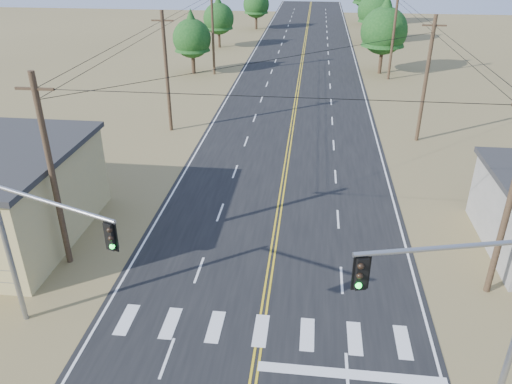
# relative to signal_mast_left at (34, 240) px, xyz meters

# --- Properties ---
(road) EXTENTS (15.00, 200.00, 0.02)m
(road) POSITION_rel_signal_mast_left_xyz_m (8.75, 23.07, -4.69)
(road) COLOR black
(road) RESTS_ON ground
(utility_pole_left_near) EXTENTS (1.80, 0.30, 10.00)m
(utility_pole_left_near) POSITION_rel_signal_mast_left_xyz_m (-1.75, 5.07, 0.42)
(utility_pole_left_near) COLOR #4C3826
(utility_pole_left_near) RESTS_ON ground
(utility_pole_left_mid) EXTENTS (1.80, 0.30, 10.00)m
(utility_pole_left_mid) POSITION_rel_signal_mast_left_xyz_m (-1.75, 25.07, 0.42)
(utility_pole_left_mid) COLOR #4C3826
(utility_pole_left_mid) RESTS_ON ground
(utility_pole_left_far) EXTENTS (1.80, 0.30, 10.00)m
(utility_pole_left_far) POSITION_rel_signal_mast_left_xyz_m (-1.75, 45.07, 0.42)
(utility_pole_left_far) COLOR #4C3826
(utility_pole_left_far) RESTS_ON ground
(utility_pole_right_near) EXTENTS (1.80, 0.30, 10.00)m
(utility_pole_right_near) POSITION_rel_signal_mast_left_xyz_m (19.25, 5.07, 0.42)
(utility_pole_right_near) COLOR #4C3826
(utility_pole_right_near) RESTS_ON ground
(utility_pole_right_mid) EXTENTS (1.80, 0.30, 10.00)m
(utility_pole_right_mid) POSITION_rel_signal_mast_left_xyz_m (19.25, 25.07, 0.42)
(utility_pole_right_mid) COLOR #4C3826
(utility_pole_right_mid) RESTS_ON ground
(utility_pole_right_far) EXTENTS (1.80, 0.30, 10.00)m
(utility_pole_right_far) POSITION_rel_signal_mast_left_xyz_m (19.25, 45.07, 0.42)
(utility_pole_right_far) COLOR #4C3826
(utility_pole_right_far) RESTS_ON ground
(signal_mast_left) EXTENTS (5.98, 2.48, 6.88)m
(signal_mast_left) POSITION_rel_signal_mast_left_xyz_m (0.00, 0.00, 0.00)
(signal_mast_left) COLOR gray
(signal_mast_left) RESTS_ON ground
(signal_mast_right) EXTENTS (6.00, 1.82, 7.24)m
(signal_mast_right) POSITION_rel_signal_mast_left_xyz_m (15.97, -2.04, 0.21)
(signal_mast_right) COLOR gray
(signal_mast_right) RESTS_ON ground
(tree_left_near) EXTENTS (4.59, 4.59, 7.65)m
(tree_left_near) POSITION_rel_signal_mast_left_xyz_m (-4.35, 45.14, -0.02)
(tree_left_near) COLOR #3F2D1E
(tree_left_near) RESTS_ON ground
(tree_left_mid) EXTENTS (4.57, 4.57, 7.61)m
(tree_left_mid) POSITION_rel_signal_mast_left_xyz_m (-4.11, 61.49, -0.05)
(tree_left_mid) COLOR #3F2D1E
(tree_left_mid) RESTS_ON ground
(tree_left_far) EXTENTS (4.64, 4.64, 7.74)m
(tree_left_far) POSITION_rel_signal_mast_left_xyz_m (-0.47, 78.75, 0.03)
(tree_left_far) COLOR #3F2D1E
(tree_left_far) RESTS_ON ground
(tree_right_near) EXTENTS (5.54, 5.54, 9.23)m
(tree_right_near) POSITION_rel_signal_mast_left_xyz_m (18.50, 47.85, 0.95)
(tree_right_near) COLOR #3F2D1E
(tree_right_near) RESTS_ON ground
(tree_right_mid) EXTENTS (5.34, 5.34, 8.89)m
(tree_right_mid) POSITION_rel_signal_mast_left_xyz_m (19.35, 68.08, 0.74)
(tree_right_mid) COLOR #3F2D1E
(tree_right_mid) RESTS_ON ground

